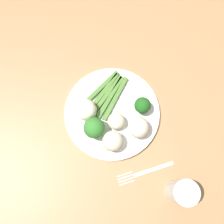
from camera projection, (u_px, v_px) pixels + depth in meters
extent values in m
cube|color=#B7A88E|center=(113.00, 133.00, 1.56)|extent=(6.00, 6.00, 0.02)
cube|color=#9E754C|center=(113.00, 91.00, 0.85)|extent=(1.38, 1.03, 0.04)
cylinder|color=#9E754C|center=(3.00, 12.00, 1.35)|extent=(0.07, 0.07, 0.70)
cylinder|color=#9E754C|center=(215.00, 100.00, 1.36)|extent=(0.04, 0.04, 0.45)
cylinder|color=white|center=(112.00, 113.00, 0.80)|extent=(0.28, 0.28, 0.01)
cube|color=#47752D|center=(101.00, 90.00, 0.81)|extent=(0.10, 0.12, 0.01)
cube|color=#47752D|center=(103.00, 93.00, 0.80)|extent=(0.11, 0.11, 0.01)
cube|color=#47752D|center=(107.00, 95.00, 0.80)|extent=(0.11, 0.11, 0.01)
cube|color=#47752D|center=(110.00, 97.00, 0.80)|extent=(0.12, 0.10, 0.01)
cube|color=#47752D|center=(114.00, 99.00, 0.80)|extent=(0.12, 0.10, 0.01)
cylinder|color=#4C7F2B|center=(142.00, 108.00, 0.79)|extent=(0.02, 0.02, 0.02)
sphere|color=#1E5B1C|center=(142.00, 105.00, 0.76)|extent=(0.05, 0.05, 0.05)
cylinder|color=#609E3D|center=(95.00, 130.00, 0.77)|extent=(0.02, 0.02, 0.02)
sphere|color=#337A2D|center=(94.00, 128.00, 0.74)|extent=(0.06, 0.06, 0.06)
sphere|color=silver|center=(139.00, 127.00, 0.75)|extent=(0.06, 0.06, 0.06)
sphere|color=beige|center=(113.00, 141.00, 0.74)|extent=(0.06, 0.06, 0.06)
sphere|color=beige|center=(116.00, 121.00, 0.76)|extent=(0.05, 0.05, 0.05)
sphere|color=white|center=(86.00, 110.00, 0.76)|extent=(0.06, 0.06, 0.06)
cube|color=silver|center=(153.00, 169.00, 0.76)|extent=(0.03, 0.12, 0.00)
cube|color=silver|center=(124.00, 174.00, 0.76)|extent=(0.01, 0.04, 0.00)
cube|color=silver|center=(125.00, 177.00, 0.76)|extent=(0.01, 0.04, 0.00)
cube|color=silver|center=(126.00, 180.00, 0.76)|extent=(0.01, 0.04, 0.00)
cube|color=silver|center=(127.00, 183.00, 0.76)|extent=(0.01, 0.04, 0.00)
cylinder|color=silver|center=(181.00, 192.00, 0.70)|extent=(0.07, 0.07, 0.12)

